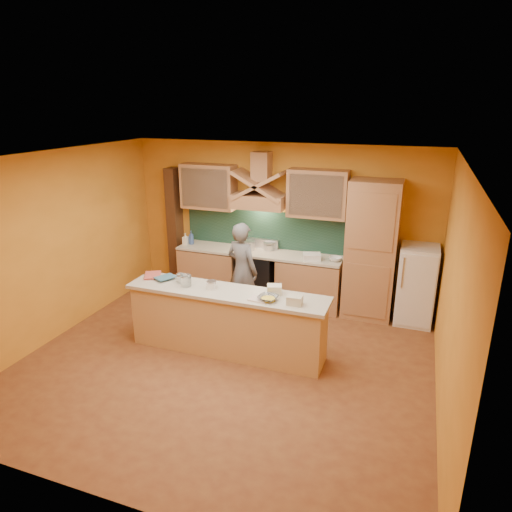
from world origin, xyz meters
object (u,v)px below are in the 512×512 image
(stove, at_px, (258,276))
(mixing_bowl, at_px, (268,298))
(person, at_px, (242,271))
(kitchen_scale, at_px, (212,285))
(fridge, at_px, (416,285))

(stove, bearing_deg, mixing_bowl, -67.07)
(person, distance_m, kitchen_scale, 1.16)
(stove, distance_m, mixing_bowl, 2.25)
(stove, bearing_deg, person, -91.45)
(stove, relative_size, kitchen_scale, 7.72)
(stove, distance_m, person, 0.83)
(person, bearing_deg, mixing_bowl, 143.43)
(stove, height_order, kitchen_scale, kitchen_scale)
(fridge, height_order, kitchen_scale, fridge)
(fridge, xyz_separation_m, person, (-2.72, -0.74, 0.16))
(stove, height_order, person, person)
(mixing_bowl, bearing_deg, fridge, 47.40)
(stove, relative_size, mixing_bowl, 3.42)
(person, bearing_deg, kitchen_scale, 108.53)
(fridge, distance_m, mixing_bowl, 2.75)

